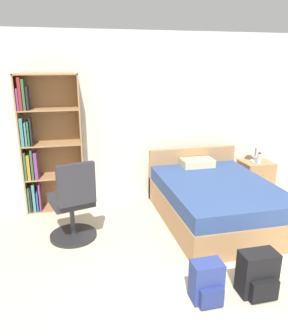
{
  "coord_description": "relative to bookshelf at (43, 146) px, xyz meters",
  "views": [
    {
      "loc": [
        -1.24,
        -1.86,
        2.12
      ],
      "look_at": [
        -0.34,
        1.98,
        0.86
      ],
      "focal_mm": 35.0,
      "sensor_mm": 36.0,
      "label": 1
    }
  ],
  "objects": [
    {
      "name": "wall_back",
      "position": [
        1.61,
        0.24,
        0.32
      ],
      "size": [
        9.0,
        0.06,
        2.6
      ],
      "color": "silver",
      "rests_on": "ground_plane"
    },
    {
      "name": "bookshelf",
      "position": [
        0.0,
        0.0,
        0.0
      ],
      "size": [
        0.86,
        0.34,
        2.0
      ],
      "color": "#AD7F51",
      "rests_on": "ground_plane"
    },
    {
      "name": "bed",
      "position": [
        2.32,
        -0.91,
        -0.68
      ],
      "size": [
        1.45,
        2.0,
        0.82
      ],
      "color": "#AD7F51",
      "rests_on": "ground_plane"
    },
    {
      "name": "office_chair",
      "position": [
        0.36,
        -1.08,
        -0.5
      ],
      "size": [
        0.59,
        0.66,
        1.06
      ],
      "color": "#232326",
      "rests_on": "ground_plane"
    },
    {
      "name": "nightstand",
      "position": [
        3.48,
        -0.06,
        -0.72
      ],
      "size": [
        0.51,
        0.47,
        0.53
      ],
      "color": "#AD7F51",
      "rests_on": "ground_plane"
    },
    {
      "name": "table_lamp",
      "position": [
        3.44,
        -0.06,
        -0.12
      ],
      "size": [
        0.23,
        0.23,
        0.43
      ],
      "color": "#B2B2B7",
      "rests_on": "nightstand"
    },
    {
      "name": "water_bottle",
      "position": [
        3.44,
        -0.18,
        -0.36
      ],
      "size": [
        0.08,
        0.08,
        0.19
      ],
      "color": "silver",
      "rests_on": "nightstand"
    },
    {
      "name": "backpack_black",
      "position": [
        2.03,
        -2.51,
        -0.77
      ],
      "size": [
        0.35,
        0.28,
        0.44
      ],
      "color": "black",
      "rests_on": "ground_plane"
    },
    {
      "name": "backpack_blue",
      "position": [
        1.52,
        -2.48,
        -0.79
      ],
      "size": [
        0.29,
        0.26,
        0.39
      ],
      "color": "navy",
      "rests_on": "ground_plane"
    }
  ]
}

